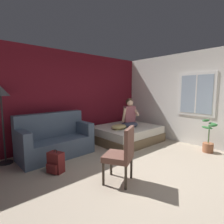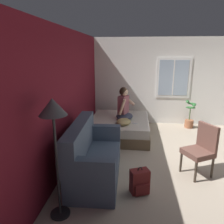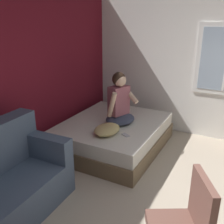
% 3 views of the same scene
% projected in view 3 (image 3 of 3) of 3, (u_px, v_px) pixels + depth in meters
% --- Properties ---
extents(bed, '(1.89, 1.60, 0.48)m').
position_uv_depth(bed, '(113.00, 135.00, 4.59)').
color(bed, brown).
rests_on(bed, ground).
extents(side_chair, '(0.63, 0.63, 0.98)m').
position_uv_depth(side_chair, '(184.00, 224.00, 2.23)').
color(side_chair, '#382D23').
rests_on(side_chair, ground).
extents(person_seated, '(0.64, 0.59, 0.88)m').
position_uv_depth(person_seated, '(120.00, 103.00, 4.34)').
color(person_seated, '#383D51').
rests_on(person_seated, bed).
extents(throw_pillow, '(0.50, 0.38, 0.14)m').
position_uv_depth(throw_pillow, '(107.00, 129.00, 4.04)').
color(throw_pillow, tan).
rests_on(throw_pillow, bed).
extents(cell_phone, '(0.13, 0.16, 0.01)m').
position_uv_depth(cell_phone, '(126.00, 135.00, 4.00)').
color(cell_phone, '#B7B7BC').
rests_on(cell_phone, bed).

